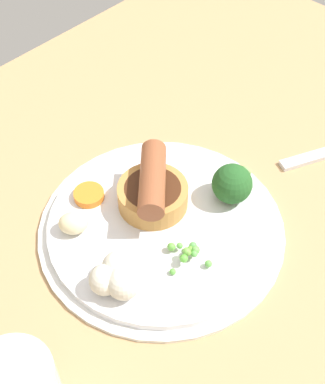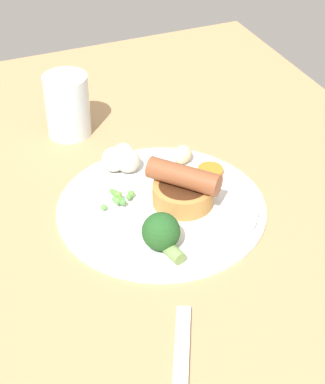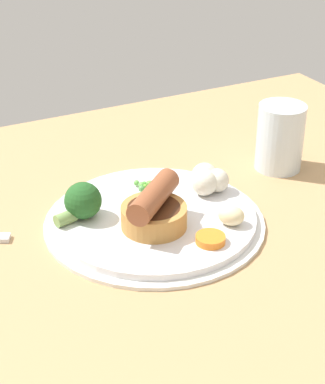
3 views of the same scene
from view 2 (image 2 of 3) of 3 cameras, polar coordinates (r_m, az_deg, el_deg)
name	(u,v)px [view 2 (image 2 of 3)]	position (r cm, az deg, el deg)	size (l,w,h in cm)	color
dining_table	(165,223)	(87.29, 0.24, -2.80)	(110.00, 80.00, 3.00)	tan
dinner_plate	(161,206)	(86.93, -0.10, -1.24)	(28.48, 28.48, 1.40)	silver
sausage_pudding	(182,186)	(85.17, 1.74, 0.49)	(9.35, 8.72, 5.77)	#BC8442
pea_pile	(119,197)	(85.62, -3.91, -0.48)	(4.42, 5.16, 1.83)	#54A14D
broccoli_floret_near	(162,233)	(77.90, -0.06, -3.65)	(6.51, 4.77, 4.77)	#235623
cauliflower_floret	(121,158)	(91.74, -3.67, 3.00)	(5.38, 5.27, 3.58)	beige
potato_chunk_0	(182,154)	(93.31, 1.78, 3.37)	(3.34, 2.68, 2.50)	beige
carrot_slice_0	(210,171)	(91.42, 4.27, 1.86)	(3.62, 3.62, 0.91)	orange
fork	(181,374)	(68.11, 1.63, -15.84)	(18.00, 1.60, 0.60)	silver
drinking_glass	(67,105)	(101.71, -8.45, 7.62)	(6.98, 6.98, 9.98)	silver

